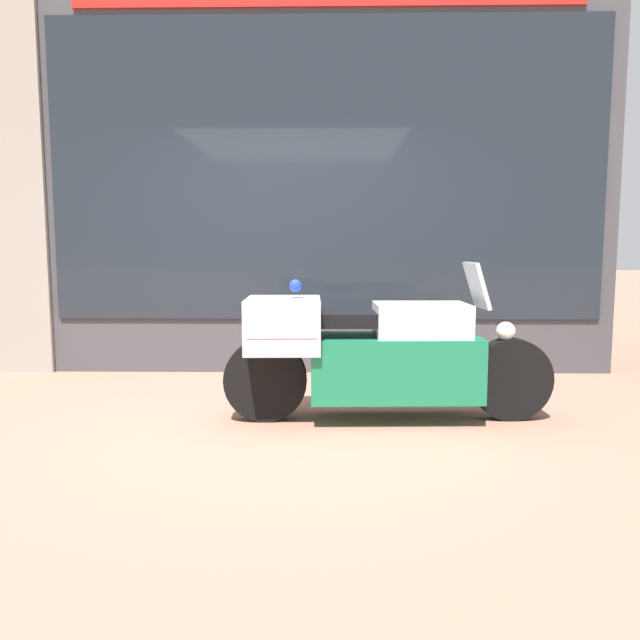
% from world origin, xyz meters
% --- Properties ---
extents(ground_plane, '(60.00, 60.00, 0.00)m').
position_xyz_m(ground_plane, '(0.00, 0.00, 0.00)').
color(ground_plane, '#9E6B56').
extents(shop_building, '(6.45, 0.55, 3.91)m').
position_xyz_m(shop_building, '(-0.39, 2.00, 1.96)').
color(shop_building, '#424247').
rests_on(shop_building, ground).
extents(window_display, '(5.18, 0.30, 1.97)m').
position_xyz_m(window_display, '(0.34, 2.03, 0.47)').
color(window_display, slate).
rests_on(window_display, ground).
extents(paramedic_motorcycle, '(2.40, 0.64, 1.16)m').
position_xyz_m(paramedic_motorcycle, '(0.71, 0.08, 0.52)').
color(paramedic_motorcycle, black).
rests_on(paramedic_motorcycle, ground).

